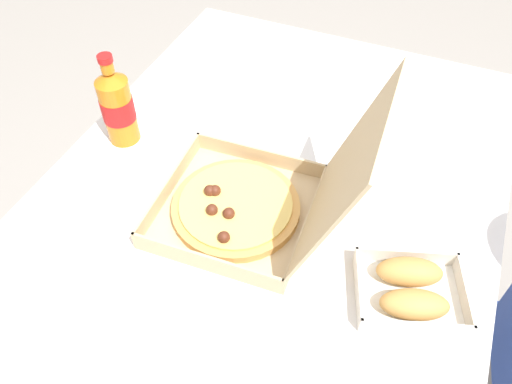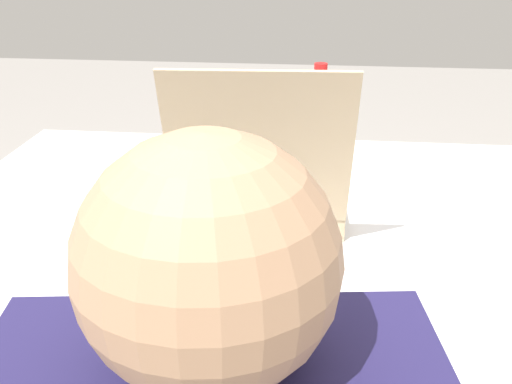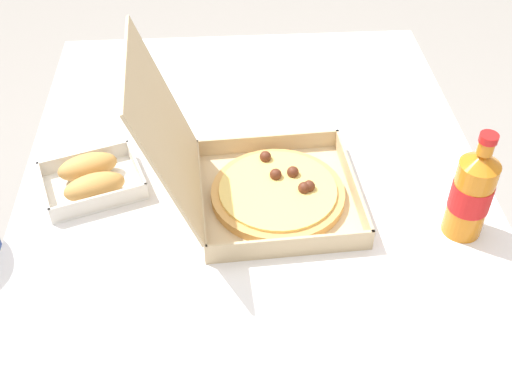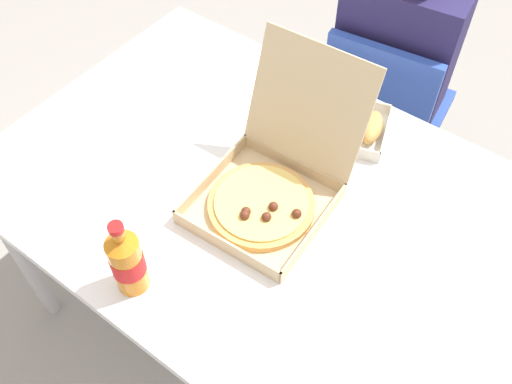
{
  "view_description": "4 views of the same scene",
  "coord_description": "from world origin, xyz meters",
  "px_view_note": "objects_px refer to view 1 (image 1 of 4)",
  "views": [
    {
      "loc": [
        0.62,
        0.25,
        1.55
      ],
      "look_at": [
        -0.01,
        -0.02,
        0.78
      ],
      "focal_mm": 35.4,
      "sensor_mm": 36.0,
      "label": 1
    },
    {
      "loc": [
        -0.07,
        1.08,
        1.27
      ],
      "look_at": [
        0.05,
        -0.04,
        0.78
      ],
      "focal_mm": 42.31,
      "sensor_mm": 36.0,
      "label": 2
    },
    {
      "loc": [
        -0.88,
        0.06,
        1.6
      ],
      "look_at": [
        0.04,
        0.0,
        0.76
      ],
      "focal_mm": 44.49,
      "sensor_mm": 36.0,
      "label": 3
    },
    {
      "loc": [
        0.52,
        -0.71,
        1.88
      ],
      "look_at": [
        0.01,
        -0.04,
        0.79
      ],
      "focal_mm": 39.93,
      "sensor_mm": 36.0,
      "label": 4
    }
  ],
  "objects_px": {
    "cola_bottle": "(117,106)",
    "bread_side_box": "(411,289)",
    "paper_menu": "(244,65)",
    "pizza_box_open": "(252,202)"
  },
  "relations": [
    {
      "from": "pizza_box_open",
      "to": "cola_bottle",
      "type": "xyz_separation_m",
      "value": [
        -0.1,
        -0.37,
        0.05
      ]
    },
    {
      "from": "pizza_box_open",
      "to": "paper_menu",
      "type": "xyz_separation_m",
      "value": [
        -0.48,
        -0.23,
        -0.05
      ]
    },
    {
      "from": "paper_menu",
      "to": "bread_side_box",
      "type": "bearing_deg",
      "value": 64.86
    },
    {
      "from": "cola_bottle",
      "to": "paper_menu",
      "type": "distance_m",
      "value": 0.42
    },
    {
      "from": "pizza_box_open",
      "to": "cola_bottle",
      "type": "relative_size",
      "value": 1.9
    },
    {
      "from": "cola_bottle",
      "to": "paper_menu",
      "type": "xyz_separation_m",
      "value": [
        -0.38,
        0.14,
        -0.09
      ]
    },
    {
      "from": "bread_side_box",
      "to": "paper_menu",
      "type": "bearing_deg",
      "value": -133.92
    },
    {
      "from": "pizza_box_open",
      "to": "paper_menu",
      "type": "distance_m",
      "value": 0.54
    },
    {
      "from": "bread_side_box",
      "to": "paper_menu",
      "type": "distance_m",
      "value": 0.79
    },
    {
      "from": "cola_bottle",
      "to": "bread_side_box",
      "type": "bearing_deg",
      "value": 76.88
    }
  ]
}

